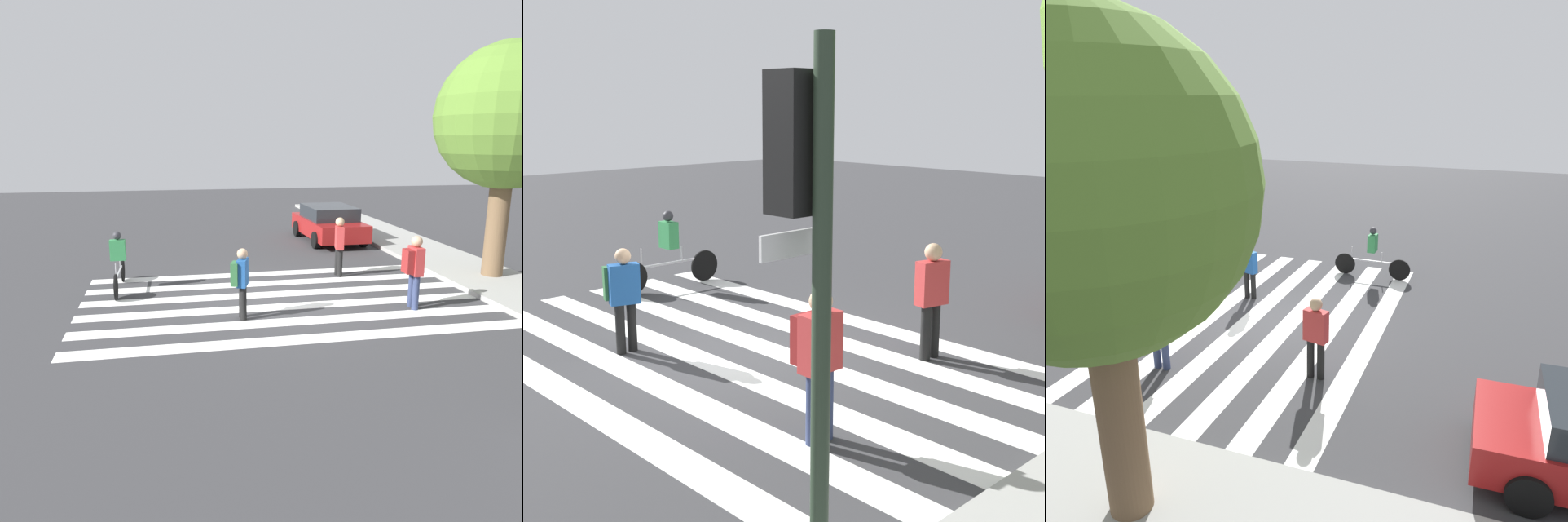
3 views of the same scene
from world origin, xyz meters
The scene contains 8 objects.
ground_plane centered at (0.00, 0.00, 0.00)m, with size 60.00×60.00×0.00m, color #38383A.
sidewalk_curb centered at (0.00, 6.25, 0.07)m, with size 36.00×2.50×0.14m.
crosswalk_stripes centered at (0.00, 0.00, 0.00)m, with size 5.78×10.00×0.01m.
street_tree centered at (-0.80, 6.49, 4.55)m, with size 3.95×3.95×6.58m.
pedestrian_adult_blue_shirt centered at (1.21, 2.95, 1.04)m, with size 0.50×0.42×1.78m.
pedestrian_adult_yellow_jacket centered at (1.17, -1.21, 0.96)m, with size 0.50×0.47×1.64m.
pedestrian_child_with_backpack centered at (-2.00, 2.21, 1.00)m, with size 0.53×0.32×1.77m.
cyclist_far_lane centered at (-1.68, -4.11, 0.87)m, with size 2.45×0.41×1.62m.
Camera 3 is at (-5.03, 10.94, 5.62)m, focal length 35.00 mm.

